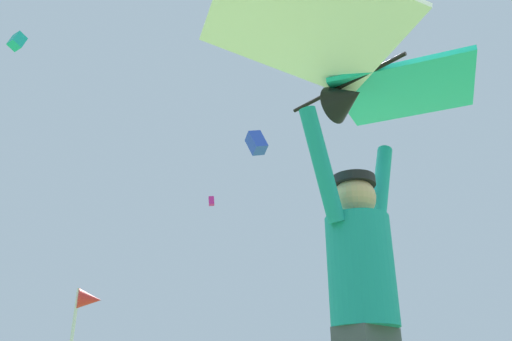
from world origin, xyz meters
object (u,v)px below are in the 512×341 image
distant_kite_magenta_high_left (211,201)px  distant_kite_blue_overhead_distant (256,143)px  held_stunt_kite (358,69)px  kite_flyer_person (364,303)px  distant_kite_teal_low_left (17,41)px  marker_flag (87,308)px

distant_kite_magenta_high_left → distant_kite_blue_overhead_distant: bearing=-102.2°
held_stunt_kite → kite_flyer_person: bearing=106.0°
kite_flyer_person → distant_kite_teal_low_left: bearing=98.9°
kite_flyer_person → marker_flag: 4.52m
held_stunt_kite → distant_kite_teal_low_left: (-2.94, 18.63, 12.33)m
kite_flyer_person → marker_flag: kite_flyer_person is taller
held_stunt_kite → marker_flag: bearing=98.5°
distant_kite_teal_low_left → distant_kite_blue_overhead_distant: distant_kite_teal_low_left is taller
marker_flag → distant_kite_blue_overhead_distant: bearing=56.5°
held_stunt_kite → marker_flag: (-0.68, 4.53, -0.82)m
distant_kite_teal_low_left → distant_kite_magenta_high_left: bearing=44.2°
kite_flyer_person → distant_kite_blue_overhead_distant: distant_kite_blue_overhead_distant is taller
distant_kite_teal_low_left → distant_kite_blue_overhead_distant: size_ratio=0.60×
kite_flyer_person → distant_kite_teal_low_left: 23.22m
kite_flyer_person → distant_kite_teal_low_left: distant_kite_teal_low_left is taller
kite_flyer_person → marker_flag: (-0.65, 4.44, 0.54)m
held_stunt_kite → distant_kite_blue_overhead_distant: 24.01m
held_stunt_kite → marker_flag: 4.66m
kite_flyer_person → held_stunt_kite: 1.36m
held_stunt_kite → distant_kite_magenta_high_left: distant_kite_magenta_high_left is taller
distant_kite_magenta_high_left → kite_flyer_person: bearing=-110.2°
distant_kite_magenta_high_left → marker_flag: bearing=-114.1°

